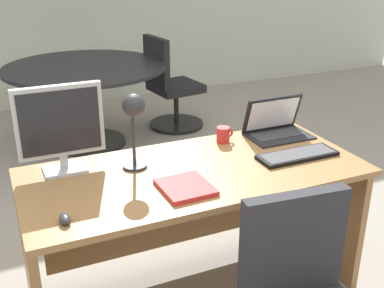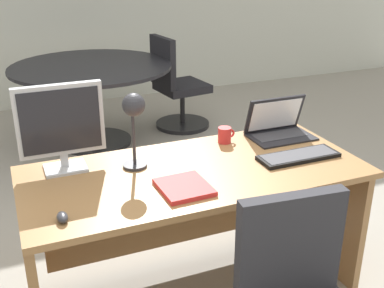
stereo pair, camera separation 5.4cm
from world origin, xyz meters
name	(u,v)px [view 2 (the right image)]	position (x,y,z in m)	size (l,w,h in m)	color
ground	(124,178)	(0.00, 1.50, 0.00)	(12.00, 12.00, 0.00)	gray
desk	(191,205)	(0.00, 0.05, 0.52)	(1.67, 0.76, 0.74)	#9E7042
monitor	(61,124)	(-0.59, 0.24, 0.98)	(0.41, 0.16, 0.43)	#B7BABF
laptop	(277,124)	(0.62, 0.25, 0.81)	(0.36, 0.24, 0.22)	black
keyboard	(298,156)	(0.55, -0.08, 0.75)	(0.43, 0.15, 0.02)	black
mouse	(62,217)	(-0.67, -0.24, 0.76)	(0.04, 0.08, 0.03)	#2D2D33
desk_lamp	(134,115)	(-0.26, 0.12, 1.02)	(0.12, 0.14, 0.38)	#2D2D33
book	(184,187)	(-0.13, -0.17, 0.75)	(0.23, 0.25, 0.02)	red
coffee_mug	(225,135)	(0.29, 0.26, 0.79)	(0.10, 0.07, 0.09)	red
meeting_table	(92,84)	(-0.04, 2.34, 0.58)	(1.46, 1.46, 0.77)	black
meeting_chair_near	(177,91)	(0.83, 2.46, 0.39)	(0.56, 0.56, 0.95)	black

